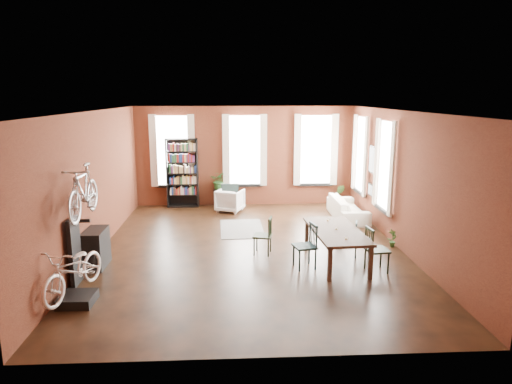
{
  "coord_description": "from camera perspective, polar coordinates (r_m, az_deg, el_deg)",
  "views": [
    {
      "loc": [
        -0.41,
        -10.15,
        3.55
      ],
      "look_at": [
        0.16,
        0.6,
        1.25
      ],
      "focal_mm": 32.0,
      "sensor_mm": 36.0,
      "label": 1
    }
  ],
  "objects": [
    {
      "name": "bookshelf",
      "position": [
        14.74,
        -9.19,
        2.36
      ],
      "size": [
        1.0,
        0.32,
        2.2
      ],
      "primitive_type": "cube",
      "color": "black",
      "rests_on": "ground"
    },
    {
      "name": "dining_chair_d",
      "position": [
        10.46,
        13.22,
        -5.81
      ],
      "size": [
        0.45,
        0.45,
        0.79
      ],
      "primitive_type": "cube",
      "rotation": [
        0.0,
        0.0,
        1.3
      ],
      "color": "#1C3B3E",
      "rests_on": "ground"
    },
    {
      "name": "bike_trainer",
      "position": [
        8.67,
        -21.42,
        -12.37
      ],
      "size": [
        0.59,
        0.59,
        0.17
      ],
      "primitive_type": "cube",
      "rotation": [
        0.0,
        0.0,
        -0.02
      ],
      "color": "black",
      "rests_on": "ground"
    },
    {
      "name": "room",
      "position": [
        10.88,
        0.47,
        4.61
      ],
      "size": [
        9.0,
        9.04,
        3.22
      ],
      "color": "black",
      "rests_on": "ground"
    },
    {
      "name": "console_table",
      "position": [
        10.19,
        -19.37,
        -6.65
      ],
      "size": [
        0.4,
        0.8,
        0.8
      ],
      "primitive_type": "cube",
      "color": "black",
      "rests_on": "ground"
    },
    {
      "name": "dining_chair_a",
      "position": [
        9.58,
        6.1,
        -6.74
      ],
      "size": [
        0.52,
        0.52,
        0.94
      ],
      "primitive_type": "cube",
      "rotation": [
        0.0,
        0.0,
        -1.35
      ],
      "color": "#1B393C",
      "rests_on": "ground"
    },
    {
      "name": "dining_chair_c",
      "position": [
        9.66,
        14.9,
        -6.99
      ],
      "size": [
        0.48,
        0.48,
        0.92
      ],
      "primitive_type": "cube",
      "rotation": [
        0.0,
        0.0,
        1.7
      ],
      "color": "#1D301C",
      "rests_on": "ground"
    },
    {
      "name": "striped_rug",
      "position": [
        12.35,
        -1.8,
        -4.6
      ],
      "size": [
        1.19,
        1.85,
        0.01
      ],
      "primitive_type": "cube",
      "rotation": [
        0.0,
        0.0,
        0.03
      ],
      "color": "black",
      "rests_on": "ground"
    },
    {
      "name": "plant_small",
      "position": [
        11.38,
        16.64,
        -6.22
      ],
      "size": [
        0.42,
        0.49,
        0.16
      ],
      "primitive_type": "imported",
      "rotation": [
        0.0,
        0.0,
        0.53
      ],
      "color": "#2D5E25",
      "rests_on": "ground"
    },
    {
      "name": "white_armchair",
      "position": [
        14.11,
        -3.28,
        -0.91
      ],
      "size": [
        0.95,
        0.92,
        0.76
      ],
      "primitive_type": "imported",
      "rotation": [
        0.0,
        0.0,
        2.76
      ],
      "color": "silver",
      "rests_on": "ground"
    },
    {
      "name": "cream_sofa",
      "position": [
        13.56,
        11.41,
        -1.57
      ],
      "size": [
        0.61,
        2.08,
        0.81
      ],
      "primitive_type": "imported",
      "rotation": [
        0.0,
        0.0,
        1.57
      ],
      "color": "beige",
      "rests_on": "ground"
    },
    {
      "name": "plant_stand",
      "position": [
        14.82,
        -4.66,
        -0.74
      ],
      "size": [
        0.34,
        0.34,
        0.54
      ],
      "primitive_type": "cube",
      "rotation": [
        0.0,
        0.0,
        0.32
      ],
      "color": "black",
      "rests_on": "ground"
    },
    {
      "name": "dining_table",
      "position": [
        10.01,
        9.94,
        -6.67
      ],
      "size": [
        1.11,
        2.2,
        0.73
      ],
      "primitive_type": "cube",
      "rotation": [
        0.0,
        0.0,
        0.06
      ],
      "color": "#48372B",
      "rests_on": "ground"
    },
    {
      "name": "bike_wall_rack",
      "position": [
        9.33,
        -21.71,
        -6.92
      ],
      "size": [
        0.16,
        0.6,
        1.3
      ],
      "primitive_type": "cube",
      "color": "black",
      "rests_on": "ground"
    },
    {
      "name": "dining_chair_b",
      "position": [
        10.35,
        0.82,
        -5.46
      ],
      "size": [
        0.48,
        0.48,
        0.86
      ],
      "primitive_type": "cube",
      "rotation": [
        0.0,
        0.0,
        -1.82
      ],
      "color": "#202F1B",
      "rests_on": "ground"
    },
    {
      "name": "plant_on_stand",
      "position": [
        14.76,
        -4.62,
        1.17
      ],
      "size": [
        0.67,
        0.71,
        0.45
      ],
      "primitive_type": "imported",
      "rotation": [
        0.0,
        0.0,
        -0.31
      ],
      "color": "#2A5B24",
      "rests_on": "plant_stand"
    },
    {
      "name": "bicycle_floor",
      "position": [
        8.39,
        -22.0,
        -6.44
      ],
      "size": [
        0.79,
        1.01,
        1.69
      ],
      "primitive_type": "imported",
      "rotation": [
        0.0,
        0.0,
        -0.25
      ],
      "color": "silver",
      "rests_on": "bike_trainer"
    },
    {
      "name": "bicycle_hung",
      "position": [
        8.9,
        -20.93,
        2.11
      ],
      "size": [
        0.47,
        1.0,
        1.66
      ],
      "primitive_type": "imported",
      "color": "#A5A8AD",
      "rests_on": "bike_wall_rack"
    },
    {
      "name": "plant_by_sofa",
      "position": [
        15.19,
        10.27,
        -1.05
      ],
      "size": [
        0.51,
        0.75,
        0.31
      ],
      "primitive_type": "imported",
      "rotation": [
        0.0,
        0.0,
        -0.2
      ],
      "color": "#2F5220",
      "rests_on": "ground"
    }
  ]
}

